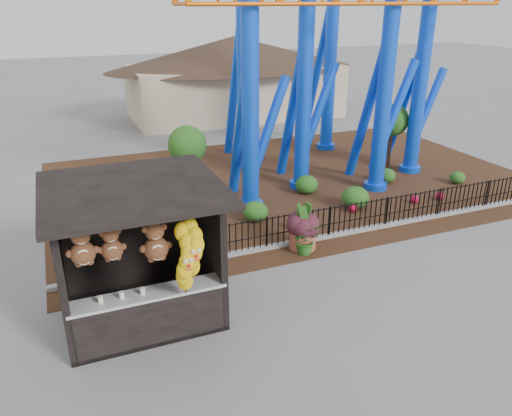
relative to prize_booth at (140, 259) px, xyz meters
name	(u,v)px	position (x,y,z in m)	size (l,w,h in m)	color
ground	(287,313)	(2.99, -0.90, -1.53)	(120.00, 120.00, 0.00)	slate
mulch_bed	(291,180)	(6.99, 7.10, -1.52)	(18.00, 12.00, 0.02)	#331E11
curb	(363,230)	(6.99, 2.10, -1.47)	(18.00, 0.18, 0.12)	gray
prize_booth	(140,259)	(0.00, 0.00, 0.00)	(3.50, 3.40, 3.12)	black
picket_fence	(390,212)	(7.89, 2.10, -1.03)	(12.20, 0.06, 1.00)	black
roller_coaster	(322,2)	(8.10, 7.33, 4.91)	(11.00, 6.37, 10.82)	blue
terracotta_planter	(302,238)	(4.75, 1.80, -1.22)	(0.75, 0.75, 0.62)	#9A4E38
planter_foliage	(303,218)	(4.75, 1.80, -0.59)	(0.70, 0.70, 0.64)	#37161E
potted_plant	(305,239)	(4.68, 1.51, -1.10)	(0.77, 0.67, 0.86)	#265D1B
landscaping	(338,193)	(7.54, 4.51, -1.20)	(9.16, 3.06, 0.73)	#225318
pavilion	(234,64)	(8.99, 19.10, 1.53)	(15.00, 15.00, 4.80)	#BFAD8C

